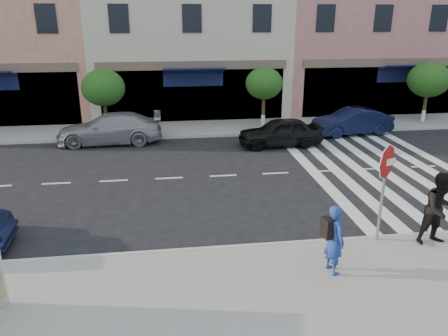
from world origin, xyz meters
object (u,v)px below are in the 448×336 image
at_px(photographer, 334,239).
at_px(car_far_left, 110,129).
at_px(walker, 440,209).
at_px(car_far_mid, 280,132).
at_px(stop_sign, 386,172).
at_px(car_far_right, 352,122).

relative_size(photographer, car_far_left, 0.34).
bearing_deg(walker, photographer, -169.31).
bearing_deg(car_far_left, photographer, 26.74).
bearing_deg(car_far_mid, walker, 7.38).
height_order(photographer, walker, walker).
xyz_separation_m(car_far_left, car_far_mid, (7.73, -1.49, -0.05)).
relative_size(walker, car_far_mid, 0.50).
xyz_separation_m(walker, car_far_mid, (-1.59, 9.60, -0.45)).
xyz_separation_m(photographer, car_far_left, (-6.23, 12.00, -0.27)).
height_order(photographer, car_far_left, photographer).
xyz_separation_m(stop_sign, walker, (1.38, -0.33, -0.93)).
relative_size(walker, car_far_right, 0.48).
relative_size(photographer, walker, 0.86).
distance_m(walker, car_far_left, 14.49).
height_order(car_far_mid, car_far_right, car_far_right).
relative_size(stop_sign, walker, 1.37).
distance_m(car_far_left, car_far_mid, 7.87).
xyz_separation_m(walker, car_far_right, (2.48, 11.10, -0.44)).
xyz_separation_m(stop_sign, car_far_left, (-7.93, 10.75, -1.34)).
xyz_separation_m(car_far_mid, car_far_right, (4.07, 1.50, 0.01)).
bearing_deg(car_far_mid, car_far_left, -102.90).
height_order(photographer, car_far_right, photographer).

